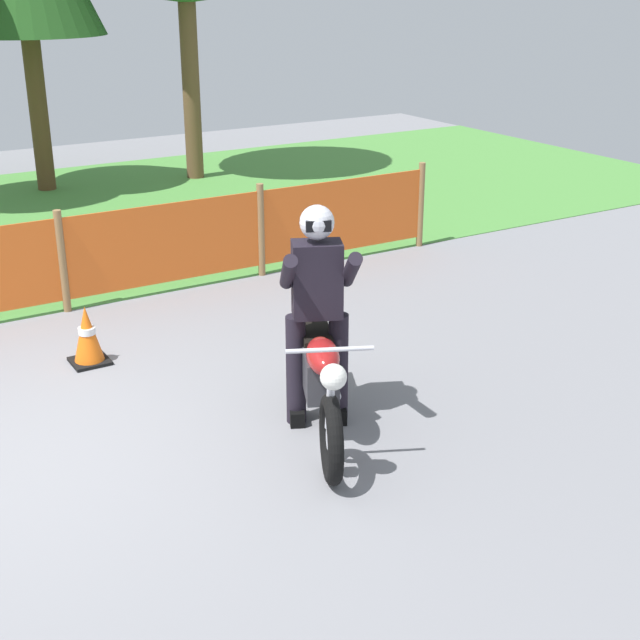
# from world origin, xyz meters

# --- Properties ---
(ground) EXTENTS (24.00, 24.00, 0.02)m
(ground) POSITION_xyz_m (0.00, 0.00, -0.01)
(ground) COLOR gray
(motorcycle_lead) EXTENTS (0.98, 1.83, 0.93)m
(motorcycle_lead) POSITION_xyz_m (1.98, -0.73, 0.45)
(motorcycle_lead) COLOR black
(motorcycle_lead) RESTS_ON ground
(rider_lead) EXTENTS (0.69, 0.78, 1.69)m
(rider_lead) POSITION_xyz_m (2.07, -0.54, 0.95)
(rider_lead) COLOR black
(rider_lead) RESTS_ON ground
(traffic_cone) EXTENTS (0.32, 0.32, 0.53)m
(traffic_cone) POSITION_xyz_m (0.91, 1.41, 0.26)
(traffic_cone) COLOR black
(traffic_cone) RESTS_ON ground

